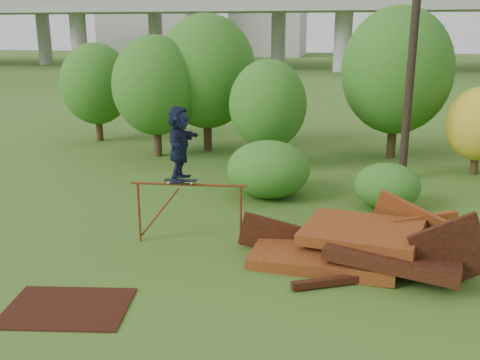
% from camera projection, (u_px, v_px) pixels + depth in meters
% --- Properties ---
extents(ground, '(240.00, 240.00, 0.00)m').
position_uv_depth(ground, '(257.00, 280.00, 11.29)').
color(ground, '#2D5116').
rests_on(ground, ground).
extents(scrap_pile, '(5.60, 3.27, 1.95)m').
position_uv_depth(scrap_pile, '(358.00, 247.00, 11.94)').
color(scrap_pile, '#4D1A0D').
rests_on(scrap_pile, ground).
extents(grind_rail, '(2.81, 0.35, 1.54)m').
position_uv_depth(grind_rail, '(189.00, 199.00, 12.94)').
color(grind_rail, '#642C0F').
rests_on(grind_rail, ground).
extents(skateboard, '(0.80, 0.29, 0.08)m').
position_uv_depth(skateboard, '(181.00, 180.00, 12.83)').
color(skateboard, black).
rests_on(skateboard, grind_rail).
extents(skater, '(0.58, 1.67, 1.78)m').
position_uv_depth(skater, '(179.00, 143.00, 12.59)').
color(skater, '#131A35').
rests_on(skater, skateboard).
extents(flat_plate, '(2.54, 2.00, 0.03)m').
position_uv_depth(flat_plate, '(67.00, 308.00, 10.13)').
color(flat_plate, black).
rests_on(flat_plate, ground).
extents(tree_0, '(3.50, 3.50, 4.94)m').
position_uv_depth(tree_0, '(155.00, 86.00, 21.63)').
color(tree_0, black).
rests_on(tree_0, ground).
extents(tree_1, '(4.16, 4.16, 5.79)m').
position_uv_depth(tree_1, '(207.00, 72.00, 22.52)').
color(tree_1, black).
rests_on(tree_1, ground).
extents(tree_2, '(2.90, 2.90, 4.09)m').
position_uv_depth(tree_2, '(268.00, 105.00, 19.87)').
color(tree_2, black).
rests_on(tree_2, ground).
extents(tree_3, '(4.36, 4.36, 6.05)m').
position_uv_depth(tree_3, '(397.00, 71.00, 21.16)').
color(tree_3, black).
rests_on(tree_3, ground).
extents(tree_4, '(2.30, 2.30, 3.17)m').
position_uv_depth(tree_4, '(479.00, 124.00, 19.10)').
color(tree_4, black).
rests_on(tree_4, ground).
extents(tree_6, '(3.26, 3.26, 4.56)m').
position_uv_depth(tree_6, '(96.00, 84.00, 24.81)').
color(tree_6, black).
rests_on(tree_6, ground).
extents(shrub_left, '(2.60, 2.40, 1.80)m').
position_uv_depth(shrub_left, '(268.00, 169.00, 16.69)').
color(shrub_left, '#205316').
rests_on(shrub_left, ground).
extents(shrub_right, '(1.93, 1.77, 1.37)m').
position_uv_depth(shrub_right, '(387.00, 186.00, 15.64)').
color(shrub_right, '#205316').
rests_on(shrub_right, ground).
extents(utility_pole, '(1.40, 0.28, 10.68)m').
position_uv_depth(utility_pole, '(415.00, 20.00, 17.48)').
color(utility_pole, black).
rests_on(utility_pole, ground).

